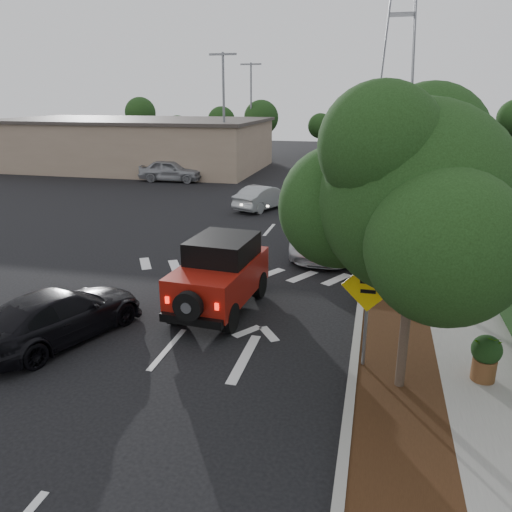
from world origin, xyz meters
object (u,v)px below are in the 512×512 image
(silver_suv_ahead, at_px, (329,236))
(speed_hump_sign, at_px, (367,300))
(red_jeep, at_px, (222,273))
(black_suv_oncoming, at_px, (60,315))

(silver_suv_ahead, distance_m, speed_hump_sign, 9.06)
(red_jeep, bearing_deg, silver_suv_ahead, 71.86)
(silver_suv_ahead, distance_m, black_suv_oncoming, 10.92)
(black_suv_oncoming, xyz_separation_m, speed_hump_sign, (7.71, 0.28, 1.08))
(silver_suv_ahead, relative_size, black_suv_oncoming, 1.14)
(black_suv_oncoming, bearing_deg, silver_suv_ahead, -104.26)
(red_jeep, xyz_separation_m, speed_hump_sign, (4.24, -2.68, 0.67))
(speed_hump_sign, bearing_deg, silver_suv_ahead, 100.62)
(red_jeep, bearing_deg, black_suv_oncoming, -135.16)
(red_jeep, height_order, silver_suv_ahead, red_jeep)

